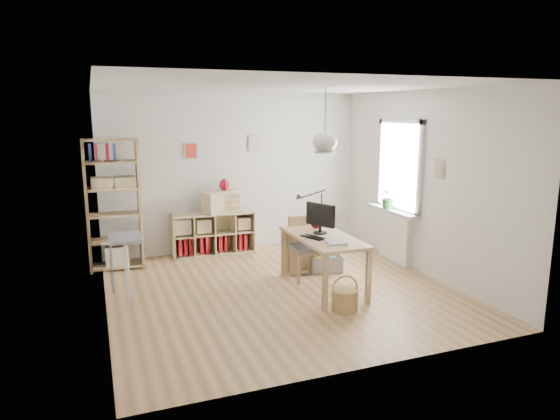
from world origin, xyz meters
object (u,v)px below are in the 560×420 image
object	(u,v)px
chair	(306,244)
storage_chest	(324,259)
drawer_chest	(221,201)
desk	(323,242)
cube_shelf	(212,236)
monitor	(320,217)
tall_bookshelf	(113,199)

from	to	relation	value
chair	storage_chest	distance (m)	0.58
chair	drawer_chest	bearing A→B (deg)	120.44
desk	cube_shelf	xyz separation A→B (m)	(-1.02, 2.23, -0.36)
chair	cube_shelf	bearing A→B (deg)	124.34
storage_chest	monitor	distance (m)	1.08
cube_shelf	storage_chest	distance (m)	2.05
drawer_chest	storage_chest	bearing A→B (deg)	-72.23
desk	chair	xyz separation A→B (m)	(-0.03, 0.52, -0.15)
desk	cube_shelf	distance (m)	2.48
desk	cube_shelf	size ratio (longest dim) A/B	1.07
desk	drawer_chest	size ratio (longest dim) A/B	2.35
desk	tall_bookshelf	xyz separation A→B (m)	(-2.59, 1.95, 0.43)
cube_shelf	drawer_chest	size ratio (longest dim) A/B	2.19
drawer_chest	monitor	bearing A→B (deg)	-89.70
tall_bookshelf	monitor	xyz separation A→B (m)	(2.61, -1.81, -0.11)
desk	monitor	bearing A→B (deg)	81.66
cube_shelf	monitor	xyz separation A→B (m)	(1.04, -2.09, 0.68)
monitor	tall_bookshelf	bearing A→B (deg)	120.20
tall_bookshelf	monitor	world-z (taller)	tall_bookshelf
chair	storage_chest	xyz separation A→B (m)	(0.41, 0.23, -0.34)
cube_shelf	storage_chest	size ratio (longest dim) A/B	2.15
monitor	drawer_chest	world-z (taller)	monitor
tall_bookshelf	cube_shelf	bearing A→B (deg)	10.19
storage_chest	tall_bookshelf	bearing A→B (deg)	169.87
tall_bookshelf	storage_chest	distance (m)	3.34
cube_shelf	tall_bookshelf	world-z (taller)	tall_bookshelf
cube_shelf	monitor	size ratio (longest dim) A/B	3.12
cube_shelf	drawer_chest	bearing A→B (deg)	-13.54
desk	storage_chest	world-z (taller)	desk
desk	storage_chest	bearing A→B (deg)	62.61
desk	chair	bearing A→B (deg)	93.31
tall_bookshelf	chair	bearing A→B (deg)	-29.30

